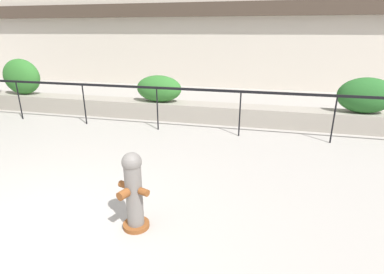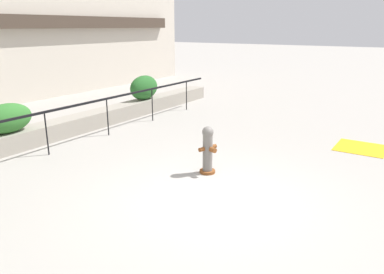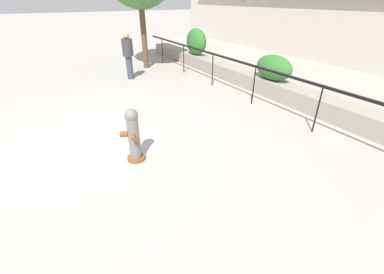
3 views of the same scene
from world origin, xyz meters
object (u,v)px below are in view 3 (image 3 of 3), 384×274
object	(u,v)px
hedge_bush_1	(274,68)
fire_hydrant	(133,135)
pedestrian	(128,53)
hedge_bush_0	(196,42)

from	to	relation	value
hedge_bush_1	fire_hydrant	bearing A→B (deg)	-74.02
pedestrian	hedge_bush_0	bearing A→B (deg)	99.92
hedge_bush_1	fire_hydrant	world-z (taller)	hedge_bush_1
fire_hydrant	pedestrian	xyz separation A→B (m)	(-5.64, 1.78, 0.44)
hedge_bush_0	fire_hydrant	xyz separation A→B (m)	(6.23, -5.17, -0.52)
hedge_bush_0	pedestrian	xyz separation A→B (m)	(0.59, -3.39, -0.09)
fire_hydrant	pedestrian	distance (m)	5.93
pedestrian	hedge_bush_1	bearing A→B (deg)	39.17
hedge_bush_0	pedestrian	size ratio (longest dim) A/B	0.75
hedge_bush_1	pedestrian	size ratio (longest dim) A/B	0.79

